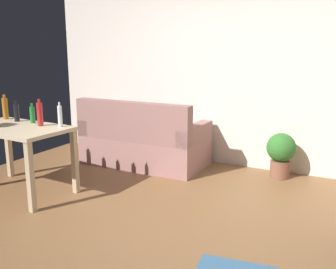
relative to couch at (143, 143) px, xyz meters
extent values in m
cube|color=brown|center=(0.85, -1.59, -0.32)|extent=(5.20, 4.40, 0.02)
cube|color=silver|center=(0.85, 0.61, 1.04)|extent=(5.20, 0.10, 2.70)
cube|color=#996B66|center=(0.00, 0.06, -0.11)|extent=(1.67, 0.84, 0.40)
cube|color=#8C625D|center=(0.00, -0.28, 0.35)|extent=(1.67, 0.16, 0.52)
cube|color=#926661|center=(0.76, 0.06, 0.20)|extent=(0.16, 0.84, 0.22)
cube|color=#926661|center=(-0.76, 0.06, 0.20)|extent=(0.16, 0.84, 0.22)
cube|color=#C6B28E|center=(-0.71, -1.54, 0.43)|extent=(1.24, 0.77, 0.04)
cube|color=tan|center=(-0.17, -1.88, 0.05)|extent=(0.06, 0.06, 0.72)
cube|color=tan|center=(-1.25, -1.19, 0.05)|extent=(0.06, 0.06, 0.72)
cube|color=tan|center=(-0.13, -1.26, 0.05)|extent=(0.06, 0.06, 0.72)
cylinder|color=brown|center=(1.81, 0.31, -0.20)|extent=(0.24, 0.24, 0.22)
sphere|color=#2D6B28|center=(1.81, 0.31, 0.08)|extent=(0.36, 0.36, 0.36)
cylinder|color=#9E6019|center=(-1.16, -1.27, 0.58)|extent=(0.07, 0.07, 0.26)
cylinder|color=#9E6019|center=(-1.16, -1.27, 0.73)|extent=(0.03, 0.03, 0.04)
cylinder|color=black|center=(-0.92, -1.31, 0.55)|extent=(0.06, 0.06, 0.21)
cylinder|color=black|center=(-0.92, -1.31, 0.68)|extent=(0.03, 0.03, 0.04)
cylinder|color=#1E722D|center=(-0.68, -1.30, 0.55)|extent=(0.06, 0.06, 0.19)
cylinder|color=#1E722D|center=(-0.68, -1.30, 0.66)|extent=(0.03, 0.03, 0.04)
cylinder|color=#AD2323|center=(-0.48, -1.39, 0.58)|extent=(0.06, 0.06, 0.26)
cylinder|color=#AD2323|center=(-0.48, -1.39, 0.73)|extent=(0.03, 0.03, 0.04)
cylinder|color=silver|center=(-0.25, -1.32, 0.57)|extent=(0.05, 0.05, 0.23)
cylinder|color=silver|center=(-0.25, -1.32, 0.70)|extent=(0.02, 0.02, 0.04)
camera|label=1|loc=(2.71, -4.52, 1.32)|focal=41.90mm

